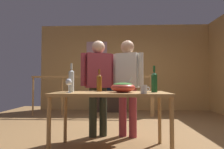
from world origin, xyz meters
TOP-DOWN VIEW (x-y plane):
  - ground_plane at (0.00, 0.00)m, footprint 7.58×7.58m
  - back_wall at (0.00, 2.91)m, footprint 5.58×0.10m
  - framed_picture at (-0.91, 2.85)m, footprint 0.68×0.03m
  - stair_railing at (-0.35, 1.73)m, footprint 3.34×0.10m
  - tv_console at (-0.39, 2.56)m, footprint 0.90×0.40m
  - flat_screen_tv at (-0.39, 2.53)m, footprint 0.52×0.12m
  - serving_table at (-0.26, -0.93)m, footprint 1.51×0.77m
  - salad_bowl at (-0.10, -1.00)m, footprint 0.32×0.32m
  - wine_glass at (-0.79, -1.13)m, footprint 0.08×0.08m
  - wine_bottle_amber at (-0.44, -0.74)m, footprint 0.08×0.08m
  - wine_bottle_green at (0.31, -0.93)m, footprint 0.08×0.08m
  - wine_bottle_clear at (-0.80, -0.96)m, footprint 0.07×0.07m
  - mug_white at (0.14, -1.24)m, footprint 0.11×0.08m
  - person_standing_left at (-0.52, -0.24)m, footprint 0.57×0.35m
  - person_standing_right at (-0.01, -0.24)m, footprint 0.52×0.33m

SIDE VIEW (x-z plane):
  - ground_plane at x=0.00m, z-range 0.00..0.00m
  - tv_console at x=-0.39m, z-range 0.00..0.54m
  - serving_table at x=-0.26m, z-range 0.32..1.10m
  - stair_railing at x=-0.35m, z-range 0.16..1.29m
  - flat_screen_tv at x=-0.39m, z-range 0.57..0.96m
  - mug_white at x=0.14m, z-range 0.78..0.88m
  - salad_bowl at x=-0.10m, z-range 0.75..0.96m
  - wine_glass at x=-0.79m, z-range 0.82..1.00m
  - wine_bottle_amber at x=-0.44m, z-range 0.75..1.07m
  - wine_bottle_green at x=0.31m, z-range 0.75..1.10m
  - wine_bottle_clear at x=-0.80m, z-range 0.75..1.13m
  - person_standing_right at x=-0.01m, z-range 0.14..1.77m
  - person_standing_left at x=-0.52m, z-range 0.15..1.78m
  - back_wall at x=0.00m, z-range 0.00..2.81m
  - framed_picture at x=-0.91m, z-range 1.43..2.26m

